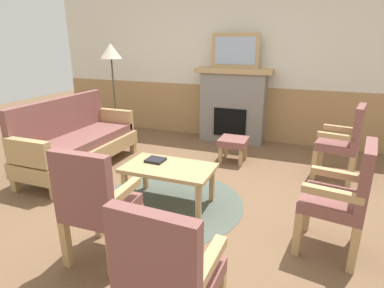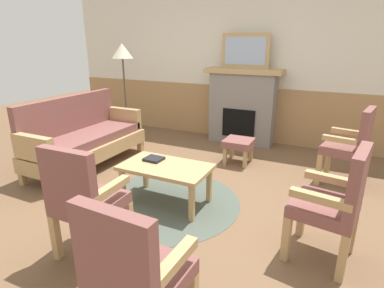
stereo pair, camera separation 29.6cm
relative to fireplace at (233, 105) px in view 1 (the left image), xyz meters
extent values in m
plane|color=brown|center=(0.00, -2.35, -0.65)|extent=(14.00, 14.00, 0.00)
cube|color=silver|center=(0.00, 0.25, 0.70)|extent=(7.20, 0.12, 2.70)
cube|color=#A87F51|center=(0.00, 0.18, -0.18)|extent=(7.20, 0.02, 0.95)
cube|color=gray|center=(0.00, 0.00, -0.05)|extent=(1.10, 0.36, 1.20)
cube|color=black|center=(0.00, -0.19, -0.27)|extent=(0.56, 0.02, 0.48)
cube|color=tan|center=(0.00, 0.00, 0.59)|extent=(1.30, 0.44, 0.08)
cube|color=tan|center=(0.00, 0.00, 0.91)|extent=(0.80, 0.03, 0.56)
cube|color=#9EB2D1|center=(0.00, -0.02, 0.91)|extent=(0.68, 0.01, 0.44)
cube|color=tan|center=(-1.32, -2.87, -0.57)|extent=(0.08, 0.08, 0.16)
cube|color=tan|center=(-1.32, -1.19, -0.57)|extent=(0.08, 0.08, 0.16)
cube|color=tan|center=(-1.92, -2.87, -0.57)|extent=(0.08, 0.08, 0.16)
cube|color=tan|center=(-1.92, -1.19, -0.57)|extent=(0.08, 0.08, 0.16)
cube|color=tan|center=(-1.62, -2.03, -0.39)|extent=(0.70, 1.80, 0.20)
cube|color=brown|center=(-1.62, -2.03, -0.23)|extent=(0.60, 1.70, 0.12)
cube|color=brown|center=(-1.92, -2.03, 0.08)|extent=(0.10, 1.70, 0.50)
cube|color=tan|center=(-1.62, -2.88, -0.12)|extent=(0.60, 0.10, 0.30)
cube|color=tan|center=(-1.62, -1.18, -0.12)|extent=(0.60, 0.10, 0.30)
cube|color=tan|center=(-0.50, -2.70, -0.45)|extent=(0.05, 0.05, 0.40)
cube|color=tan|center=(0.34, -2.70, -0.45)|extent=(0.05, 0.05, 0.40)
cube|color=tan|center=(-0.50, -2.26, -0.45)|extent=(0.05, 0.05, 0.40)
cube|color=tan|center=(0.34, -2.26, -0.45)|extent=(0.05, 0.05, 0.40)
cube|color=tan|center=(-0.08, -2.48, -0.23)|extent=(0.96, 0.56, 0.04)
cylinder|color=#4C564C|center=(-0.08, -2.48, -0.65)|extent=(1.64, 1.64, 0.01)
cube|color=black|center=(-0.28, -2.40, -0.20)|extent=(0.20, 0.18, 0.03)
cube|color=tan|center=(0.12, -1.15, -0.52)|extent=(0.05, 0.05, 0.26)
cube|color=tan|center=(0.42, -1.15, -0.52)|extent=(0.05, 0.05, 0.26)
cube|color=tan|center=(0.12, -0.85, -0.52)|extent=(0.05, 0.05, 0.26)
cube|color=tan|center=(0.42, -0.85, -0.52)|extent=(0.05, 0.05, 0.26)
cube|color=brown|center=(0.27, -1.00, -0.34)|extent=(0.40, 0.40, 0.10)
cube|color=tan|center=(1.39, -1.26, -0.45)|extent=(0.07, 0.07, 0.40)
cube|color=tan|center=(1.47, -0.85, -0.45)|extent=(0.07, 0.07, 0.40)
cube|color=tan|center=(1.80, -1.34, -0.45)|extent=(0.07, 0.07, 0.40)
cube|color=tan|center=(1.89, -0.93, -0.45)|extent=(0.07, 0.07, 0.40)
cube|color=brown|center=(1.64, -1.10, -0.20)|extent=(0.56, 0.56, 0.10)
cube|color=brown|center=(1.83, -1.14, 0.09)|extent=(0.17, 0.49, 0.48)
cube|color=tan|center=(1.60, -1.30, -0.03)|extent=(0.45, 0.15, 0.06)
cube|color=tan|center=(1.68, -0.90, -0.03)|extent=(0.45, 0.15, 0.06)
cube|color=tan|center=(1.28, -2.89, -0.45)|extent=(0.07, 0.07, 0.40)
cube|color=tan|center=(1.34, -2.48, -0.45)|extent=(0.07, 0.07, 0.40)
cube|color=tan|center=(1.69, -2.96, -0.45)|extent=(0.07, 0.07, 0.40)
cube|color=tan|center=(1.76, -2.54, -0.45)|extent=(0.07, 0.07, 0.40)
cube|color=brown|center=(1.52, -2.72, -0.20)|extent=(0.55, 0.55, 0.10)
cube|color=brown|center=(1.72, -2.75, 0.09)|extent=(0.16, 0.49, 0.48)
cube|color=tan|center=(1.49, -2.92, -0.03)|extent=(0.45, 0.14, 0.06)
cube|color=tan|center=(1.55, -2.52, -0.03)|extent=(0.45, 0.14, 0.06)
cube|color=tan|center=(-0.42, -3.27, -0.45)|extent=(0.06, 0.06, 0.40)
cube|color=tan|center=(0.00, -3.26, -0.45)|extent=(0.06, 0.06, 0.40)
cube|color=tan|center=(-0.41, -3.69, -0.45)|extent=(0.06, 0.06, 0.40)
cube|color=tan|center=(0.01, -3.68, -0.45)|extent=(0.06, 0.06, 0.40)
cube|color=brown|center=(-0.21, -3.47, -0.20)|extent=(0.49, 0.49, 0.10)
cube|color=brown|center=(-0.20, -3.67, 0.09)|extent=(0.48, 0.09, 0.48)
cube|color=tan|center=(-0.41, -3.48, -0.03)|extent=(0.08, 0.44, 0.06)
cube|color=tan|center=(0.00, -3.47, -0.03)|extent=(0.08, 0.44, 0.06)
cube|color=tan|center=(0.45, -3.77, -0.45)|extent=(0.06, 0.06, 0.40)
cube|color=brown|center=(0.65, -3.99, -0.20)|extent=(0.50, 0.50, 0.10)
cube|color=brown|center=(0.64, -4.19, 0.09)|extent=(0.48, 0.10, 0.48)
cube|color=tan|center=(0.45, -3.98, -0.03)|extent=(0.09, 0.44, 0.06)
cube|color=tan|center=(0.86, -4.00, -0.03)|extent=(0.09, 0.44, 0.06)
cylinder|color=#332D28|center=(-1.95, -0.70, -0.64)|extent=(0.24, 0.24, 0.03)
cylinder|color=#4C473D|center=(-1.95, -0.70, 0.08)|extent=(0.03, 0.03, 1.40)
cone|color=beige|center=(-1.95, -0.70, 0.90)|extent=(0.36, 0.36, 0.25)
camera|label=1|loc=(1.25, -5.26, 1.06)|focal=29.06mm
camera|label=2|loc=(1.52, -5.14, 1.06)|focal=29.06mm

